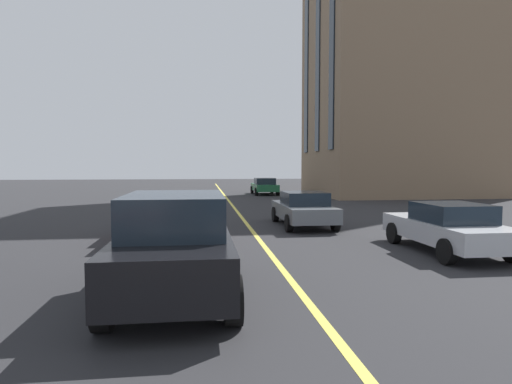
{
  "coord_description": "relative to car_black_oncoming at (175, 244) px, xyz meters",
  "views": [
    {
      "loc": [
        2.84,
        1.84,
        2.39
      ],
      "look_at": [
        13.38,
        0.5,
        1.74
      ],
      "focal_mm": 30.31,
      "sensor_mm": 36.0,
      "label": 1
    }
  ],
  "objects": [
    {
      "name": "car_silver_parked_a",
      "position": [
        3.16,
        -7.22,
        -0.27
      ],
      "size": [
        4.4,
        1.95,
        1.37
      ],
      "color": "#B7BABF",
      "rests_on": "ground_plane"
    },
    {
      "name": "car_black_oncoming",
      "position": [
        0.0,
        0.0,
        0.0
      ],
      "size": [
        4.7,
        2.14,
        1.88
      ],
      "color": "black",
      "rests_on": "ground_plane"
    },
    {
      "name": "building_right_near",
      "position": [
        26.22,
        -16.62,
        11.73
      ],
      "size": [
        11.28,
        13.74,
        25.39
      ],
      "color": "#846B51",
      "rests_on": "ground_plane"
    },
    {
      "name": "lane_centre_line",
      "position": [
        9.28,
        -2.32,
        -0.96
      ],
      "size": [
        80.0,
        0.16,
        0.01
      ],
      "color": "#D8C64C",
      "rests_on": "ground_plane"
    },
    {
      "name": "car_grey_trailing",
      "position": [
        8.67,
        -4.46,
        -0.27
      ],
      "size": [
        4.4,
        1.95,
        1.37
      ],
      "color": "slate",
      "rests_on": "ground_plane"
    },
    {
      "name": "car_red_near",
      "position": [
        6.48,
        1.05,
        -0.27
      ],
      "size": [
        4.4,
        1.95,
        1.37
      ],
      "color": "#B21E1E",
      "rests_on": "ground_plane"
    },
    {
      "name": "car_green_mid",
      "position": [
        27.55,
        -5.68,
        -0.27
      ],
      "size": [
        4.4,
        1.95,
        1.37
      ],
      "color": "#1E6038",
      "rests_on": "ground_plane"
    }
  ]
}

